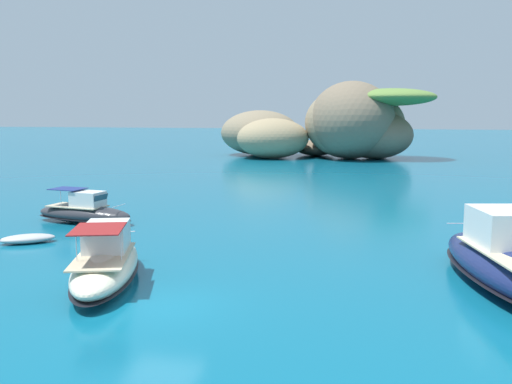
{
  "coord_description": "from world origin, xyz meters",
  "views": [
    {
      "loc": [
        6.8,
        -17.05,
        6.43
      ],
      "look_at": [
        -0.68,
        18.91,
        1.17
      ],
      "focal_mm": 39.4,
      "sensor_mm": 36.0,
      "label": 1
    }
  ],
  "objects_px": {
    "motorboat_navy": "(506,262)",
    "dinghy_tender": "(27,239)",
    "motorboat_cream": "(106,263)",
    "motorboat_charcoal": "(84,212)",
    "islet_large": "(359,122)",
    "islet_small": "(269,136)"
  },
  "relations": [
    {
      "from": "islet_large",
      "to": "motorboat_cream",
      "type": "xyz_separation_m",
      "value": [
        -7.88,
        -60.07,
        -4.24
      ]
    },
    {
      "from": "motorboat_cream",
      "to": "motorboat_charcoal",
      "type": "relative_size",
      "value": 1.21
    },
    {
      "from": "motorboat_navy",
      "to": "motorboat_cream",
      "type": "height_order",
      "value": "motorboat_navy"
    },
    {
      "from": "islet_small",
      "to": "motorboat_cream",
      "type": "distance_m",
      "value": 62.15
    },
    {
      "from": "motorboat_navy",
      "to": "motorboat_charcoal",
      "type": "xyz_separation_m",
      "value": [
        -21.31,
        8.0,
        -0.32
      ]
    },
    {
      "from": "motorboat_cream",
      "to": "islet_small",
      "type": "bearing_deg",
      "value": 94.77
    },
    {
      "from": "motorboat_navy",
      "to": "dinghy_tender",
      "type": "relative_size",
      "value": 3.62
    },
    {
      "from": "islet_small",
      "to": "motorboat_charcoal",
      "type": "bearing_deg",
      "value": -91.56
    },
    {
      "from": "motorboat_navy",
      "to": "motorboat_charcoal",
      "type": "height_order",
      "value": "motorboat_navy"
    },
    {
      "from": "motorboat_navy",
      "to": "motorboat_charcoal",
      "type": "distance_m",
      "value": 22.76
    },
    {
      "from": "dinghy_tender",
      "to": "islet_small",
      "type": "bearing_deg",
      "value": 88.35
    },
    {
      "from": "motorboat_cream",
      "to": "dinghy_tender",
      "type": "distance_m",
      "value": 8.53
    },
    {
      "from": "motorboat_navy",
      "to": "dinghy_tender",
      "type": "xyz_separation_m",
      "value": [
        -21.54,
        2.73,
        -0.73
      ]
    },
    {
      "from": "motorboat_navy",
      "to": "islet_large",
      "type": "bearing_deg",
      "value": 96.77
    },
    {
      "from": "dinghy_tender",
      "to": "motorboat_charcoal",
      "type": "bearing_deg",
      "value": 87.45
    },
    {
      "from": "motorboat_cream",
      "to": "motorboat_charcoal",
      "type": "distance_m",
      "value": 12.29
    },
    {
      "from": "motorboat_charcoal",
      "to": "dinghy_tender",
      "type": "bearing_deg",
      "value": -92.55
    },
    {
      "from": "motorboat_navy",
      "to": "motorboat_charcoal",
      "type": "relative_size",
      "value": 1.55
    },
    {
      "from": "islet_large",
      "to": "motorboat_cream",
      "type": "distance_m",
      "value": 60.73
    },
    {
      "from": "motorboat_navy",
      "to": "motorboat_cream",
      "type": "bearing_deg",
      "value": -170.79
    },
    {
      "from": "motorboat_cream",
      "to": "motorboat_navy",
      "type": "bearing_deg",
      "value": 9.21
    },
    {
      "from": "motorboat_cream",
      "to": "motorboat_charcoal",
      "type": "height_order",
      "value": "motorboat_cream"
    }
  ]
}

